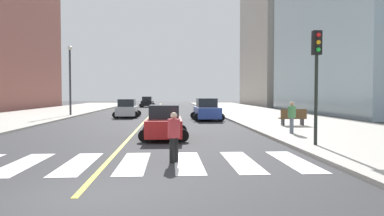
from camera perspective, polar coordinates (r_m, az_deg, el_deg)
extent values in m
plane|color=#333335|center=(8.50, -18.19, -13.50)|extent=(220.00, 220.00, 0.00)
cube|color=#B2ADA3|center=(29.77, 16.31, -2.12)|extent=(10.00, 120.00, 0.15)
cube|color=silver|center=(13.04, -25.32, -8.06)|extent=(0.90, 4.00, 0.01)
cube|color=silver|center=(12.49, -17.55, -8.39)|extent=(0.90, 4.00, 0.01)
cube|color=silver|center=(12.19, -9.21, -8.59)|extent=(0.90, 4.00, 0.01)
cube|color=silver|center=(12.15, -0.64, -8.60)|extent=(0.90, 4.00, 0.01)
cube|color=silver|center=(12.37, 7.81, -8.42)|extent=(0.90, 4.00, 0.01)
cube|color=silver|center=(12.84, 15.79, -8.09)|extent=(0.90, 4.00, 0.01)
cube|color=yellow|center=(48.01, -6.06, -0.50)|extent=(0.16, 80.00, 0.01)
cube|color=#B2ADA3|center=(77.48, 16.02, 10.80)|extent=(18.00, 24.00, 27.86)
cube|color=black|center=(63.32, -7.09, 0.76)|extent=(2.03, 4.18, 0.88)
cube|color=#1E2328|center=(63.06, -7.12, 1.48)|extent=(1.65, 2.12, 0.74)
cylinder|color=black|center=(64.51, -6.14, 0.49)|extent=(0.67, 0.24, 0.67)
cylinder|color=black|center=(64.70, -7.81, 0.49)|extent=(0.67, 0.24, 0.67)
cylinder|color=black|center=(61.97, -6.34, 0.42)|extent=(0.67, 0.24, 0.67)
cylinder|color=black|center=(62.17, -8.08, 0.42)|extent=(0.67, 0.24, 0.67)
cube|color=#2D479E|center=(31.12, 2.38, -0.69)|extent=(2.04, 4.32, 0.91)
cube|color=#1E2328|center=(31.34, 2.32, 0.84)|extent=(1.68, 2.18, 0.77)
cylinder|color=black|center=(29.71, 0.82, -1.51)|extent=(0.70, 0.24, 0.69)
cylinder|color=black|center=(29.98, 4.58, -1.48)|extent=(0.70, 0.24, 0.69)
cylinder|color=black|center=(32.34, 0.34, -1.20)|extent=(0.70, 0.24, 0.69)
cylinder|color=black|center=(32.58, 3.80, -1.18)|extent=(0.70, 0.24, 0.69)
cube|color=#B7B7BC|center=(35.54, -10.22, -0.43)|extent=(1.82, 4.01, 0.86)
cube|color=#1E2328|center=(35.27, -10.28, 0.80)|extent=(1.53, 2.00, 0.72)
cylinder|color=black|center=(36.69, -8.56, -0.86)|extent=(0.65, 0.21, 0.65)
cylinder|color=black|center=(36.90, -11.41, -0.86)|extent=(0.65, 0.21, 0.65)
cylinder|color=black|center=(34.22, -8.93, -1.08)|extent=(0.65, 0.21, 0.65)
cylinder|color=black|center=(34.45, -11.99, -1.08)|extent=(0.65, 0.21, 0.65)
cube|color=red|center=(18.29, -4.43, -2.97)|extent=(1.77, 3.87, 0.83)
cube|color=#1E2328|center=(18.46, -4.43, -0.60)|extent=(1.48, 1.94, 0.70)
cylinder|color=black|center=(17.17, -7.50, -4.39)|extent=(0.63, 0.21, 0.62)
cylinder|color=black|center=(17.13, -1.53, -4.39)|extent=(0.63, 0.21, 0.62)
cylinder|color=black|center=(19.55, -6.97, -3.58)|extent=(0.63, 0.21, 0.62)
cylinder|color=black|center=(19.51, -1.73, -3.58)|extent=(0.63, 0.21, 0.62)
cylinder|color=black|center=(15.91, 19.05, 1.20)|extent=(0.14, 0.14, 3.77)
cube|color=black|center=(16.05, 19.16, 9.73)|extent=(0.36, 0.28, 1.00)
sphere|color=red|center=(15.93, 19.43, 10.88)|extent=(0.18, 0.18, 0.18)
sphere|color=orange|center=(15.89, 19.41, 9.81)|extent=(0.18, 0.18, 0.18)
sphere|color=green|center=(15.85, 19.40, 8.73)|extent=(0.18, 0.18, 0.18)
cube|color=brown|center=(25.51, 15.63, -1.57)|extent=(1.81, 0.59, 0.08)
cube|color=brown|center=(25.26, 15.82, -0.84)|extent=(1.80, 0.09, 0.60)
cube|color=#2D2D33|center=(25.30, 14.18, -2.18)|extent=(0.11, 0.48, 0.44)
cube|color=#2D2D33|center=(25.77, 17.03, -2.13)|extent=(0.11, 0.48, 0.44)
cylinder|color=black|center=(12.17, -2.63, -6.62)|extent=(0.19, 0.19, 0.83)
cylinder|color=black|center=(12.03, -3.14, -6.72)|extent=(0.19, 0.19, 0.83)
cylinder|color=#B23338|center=(12.01, -2.89, -3.23)|extent=(0.42, 0.42, 0.62)
sphere|color=beige|center=(11.98, -2.89, -1.21)|extent=(0.23, 0.23, 0.23)
cylinder|color=slate|center=(20.22, 15.49, -2.70)|extent=(0.19, 0.19, 0.85)
cylinder|color=slate|center=(20.40, 15.54, -2.66)|extent=(0.19, 0.19, 0.85)
cylinder|color=#47844C|center=(20.26, 15.53, -0.59)|extent=(0.42, 0.42, 0.64)
sphere|color=tan|center=(20.25, 15.55, 0.64)|extent=(0.23, 0.23, 0.23)
cylinder|color=#38383D|center=(38.64, -18.76, 3.87)|extent=(0.20, 0.20, 6.63)
sphere|color=silver|center=(38.90, -18.82, 8.98)|extent=(0.44, 0.44, 0.44)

